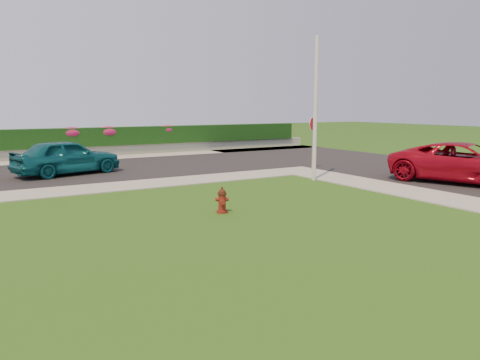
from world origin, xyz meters
TOP-DOWN VIEW (x-y plane):
  - ground at (0.00, 0.00)m, footprint 120.00×120.00m
  - street_right at (12.00, 4.00)m, footprint 8.00×32.00m
  - street_far at (-5.00, 14.00)m, footprint 26.00×8.00m
  - curb_corner at (7.00, 9.00)m, footprint 2.00×2.00m
  - sidewalk_beyond at (-1.00, 19.00)m, footprint 34.00×2.00m
  - retaining_wall at (-1.00, 20.50)m, footprint 34.00×0.40m
  - hedge at (-1.00, 20.60)m, footprint 32.00×0.90m
  - fire_hydrant at (-0.13, 3.28)m, footprint 0.38×0.36m
  - suv_red at (10.34, 2.87)m, footprint 4.24×6.09m
  - sedan_teal at (-2.42, 13.08)m, footprint 4.80×2.91m
  - utility_pole at (5.90, 6.56)m, footprint 0.16×0.16m
  - stop_sign at (7.75, 8.92)m, footprint 0.64×0.27m
  - flower_clump_d at (-0.73, 20.50)m, footprint 1.34×0.86m
  - flower_clump_e at (1.40, 20.50)m, footprint 1.36×0.87m
  - flower_clump_f at (5.21, 20.50)m, footprint 1.18×0.76m

SIDE VIEW (x-z plane):
  - ground at x=0.00m, z-range 0.00..0.00m
  - street_right at x=12.00m, z-range 0.00..0.04m
  - street_far at x=-5.00m, z-range 0.00..0.04m
  - curb_corner at x=7.00m, z-range 0.00..0.04m
  - sidewalk_beyond at x=-1.00m, z-range 0.00..0.04m
  - retaining_wall at x=-1.00m, z-range 0.00..0.60m
  - fire_hydrant at x=-0.13m, z-range -0.02..0.71m
  - sedan_teal at x=-2.42m, z-range 0.04..1.57m
  - suv_red at x=10.34m, z-range 0.04..1.59m
  - hedge at x=-1.00m, z-range 0.60..1.70m
  - flower_clump_e at x=1.40m, z-range 1.09..1.77m
  - flower_clump_d at x=-0.73m, z-range 1.10..1.77m
  - flower_clump_f at x=5.21m, z-range 1.17..1.76m
  - stop_sign at x=7.75m, z-range 0.60..3.11m
  - utility_pole at x=5.90m, z-range 0.00..5.67m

